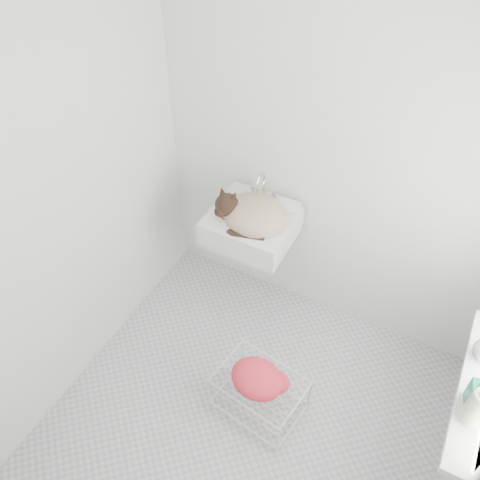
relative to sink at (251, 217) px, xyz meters
The scene contains 11 objects.
floor 1.19m from the sink, 61.83° to the right, with size 2.20×2.00×0.02m, color silver.
back_wall 0.62m from the sink, 33.27° to the left, with size 2.20×0.02×2.50m, color silver.
left_wall 1.10m from the sink, 133.56° to the right, with size 0.02×2.00×2.50m, color silver.
windowsill 1.51m from the sink, 21.01° to the right, with size 0.16×0.88×0.04m, color white.
sink is the anchor object (origin of this frame).
faucet 0.23m from the sink, 90.00° to the left, with size 0.19×0.13×0.19m, color silver, non-canonical shape.
cat 0.05m from the sink, 52.73° to the right, with size 0.42×0.34×0.27m.
wire_rack 1.05m from the sink, 58.69° to the right, with size 0.49×0.34×0.29m, color silver.
towel 0.96m from the sink, 60.09° to the right, with size 0.31×0.22×0.13m, color #C84100.
bottle_a 1.57m from the sink, 27.22° to the right, with size 0.09×0.09×0.23m, color beige.
bottle_b 1.53m from the sink, 24.47° to the right, with size 0.08×0.09×0.19m, color #117665.
Camera 1 is at (0.61, -1.29, 2.83)m, focal length 37.18 mm.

